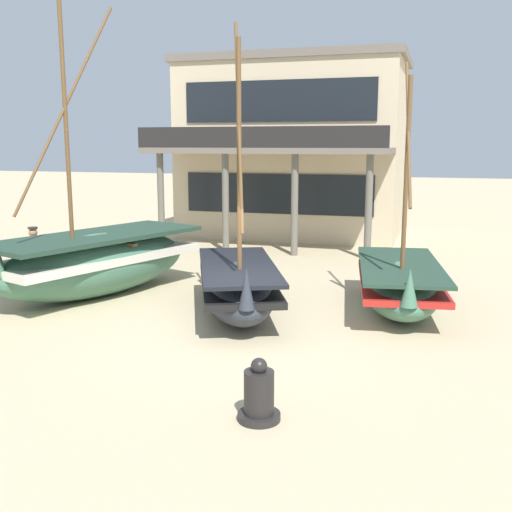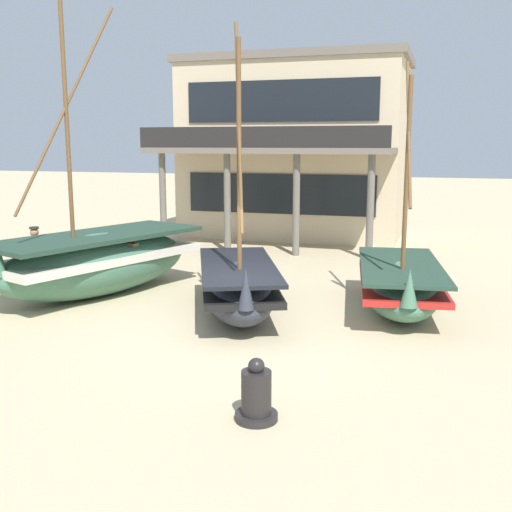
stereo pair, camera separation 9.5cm
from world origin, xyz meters
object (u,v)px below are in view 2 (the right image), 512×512
object	(u,v)px
fishing_boat_near_left	(238,286)
fishing_boat_centre_large	(97,261)
capstan_winch	(256,396)
fishing_boat_far_right	(400,284)
harbor_building_main	(295,148)
fisherman_by_hull	(36,259)

from	to	relation	value
fishing_boat_near_left	fishing_boat_centre_large	xyz separation A→B (m)	(-3.99, 0.66, 0.21)
fishing_boat_near_left	capstan_winch	bearing A→B (deg)	-68.06
fishing_boat_far_right	harbor_building_main	bearing A→B (deg)	115.54
harbor_building_main	capstan_winch	bearing A→B (deg)	-77.75
fishing_boat_near_left	fishing_boat_centre_large	world-z (taller)	fishing_boat_centre_large
capstan_winch	harbor_building_main	world-z (taller)	harbor_building_main
fishing_boat_near_left	capstan_winch	xyz separation A→B (m)	(1.98, -4.93, -0.30)
fishing_boat_centre_large	harbor_building_main	size ratio (longest dim) A/B	0.82
fishing_boat_far_right	fisherman_by_hull	xyz separation A→B (m)	(-9.14, -0.97, 0.23)
fishing_boat_far_right	harbor_building_main	xyz separation A→B (m)	(-5.18, 10.85, 3.00)
fishing_boat_centre_large	capstan_winch	size ratio (longest dim) A/B	8.20
harbor_building_main	fisherman_by_hull	bearing A→B (deg)	-108.48
fishing_boat_near_left	fishing_boat_far_right	xyz separation A→B (m)	(3.42, 1.50, -0.05)
fisherman_by_hull	capstan_winch	world-z (taller)	fisherman_by_hull
fishing_boat_centre_large	harbor_building_main	bearing A→B (deg)	79.23
fishing_boat_centre_large	harbor_building_main	world-z (taller)	fishing_boat_centre_large
fishing_boat_far_right	capstan_winch	world-z (taller)	fishing_boat_far_right
fishing_boat_centre_large	fisherman_by_hull	distance (m)	1.73
fishing_boat_far_right	fisherman_by_hull	size ratio (longest dim) A/B	3.32
fishing_boat_far_right	fishing_boat_centre_large	bearing A→B (deg)	-173.53
fisherman_by_hull	capstan_winch	bearing A→B (deg)	-35.30
fishing_boat_far_right	harbor_building_main	size ratio (longest dim) A/B	0.62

